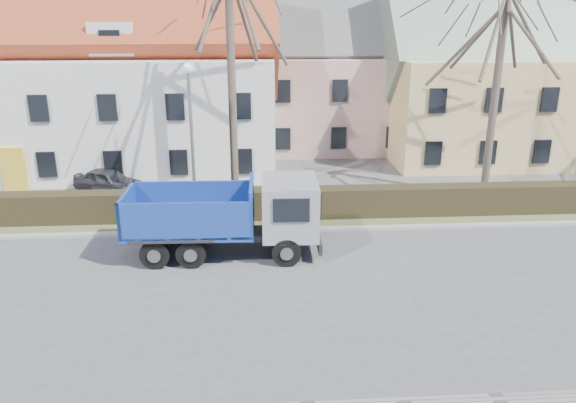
{
  "coord_description": "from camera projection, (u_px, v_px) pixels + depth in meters",
  "views": [
    {
      "loc": [
        -1.13,
        -16.69,
        8.69
      ],
      "look_at": [
        0.18,
        3.71,
        1.6
      ],
      "focal_mm": 35.0,
      "sensor_mm": 36.0,
      "label": 1
    }
  ],
  "objects": [
    {
      "name": "tree_2",
      "position": [
        497.0,
        81.0,
        25.47
      ],
      "size": [
        8.0,
        8.0,
        11.0
      ],
      "primitive_type": null,
      "color": "#4D4035",
      "rests_on": "ground"
    },
    {
      "name": "streetlight",
      "position": [
        192.0,
        140.0,
        23.93
      ],
      "size": [
        0.52,
        0.52,
        6.65
      ],
      "primitive_type": null,
      "color": "gray",
      "rests_on": "ground"
    },
    {
      "name": "building_pink",
      "position": [
        330.0,
        84.0,
        36.44
      ],
      "size": [
        10.8,
        8.8,
        8.0
      ],
      "primitive_type": null,
      "color": "tan",
      "rests_on": "ground"
    },
    {
      "name": "ground",
      "position": [
        290.0,
        283.0,
        18.65
      ],
      "size": [
        120.0,
        120.0,
        0.0
      ],
      "primitive_type": "plane",
      "color": "#4A4A4C"
    },
    {
      "name": "tree_1",
      "position": [
        231.0,
        65.0,
        24.47
      ],
      "size": [
        9.2,
        9.2,
        12.65
      ],
      "primitive_type": null,
      "color": "#4D4035",
      "rests_on": "ground"
    },
    {
      "name": "curb_far",
      "position": [
        282.0,
        230.0,
        22.96
      ],
      "size": [
        80.0,
        0.3,
        0.12
      ],
      "primitive_type": "cube",
      "color": "gray",
      "rests_on": "ground"
    },
    {
      "name": "parked_car_a",
      "position": [
        109.0,
        181.0,
        27.66
      ],
      "size": [
        3.78,
        2.7,
        1.19
      ],
      "primitive_type": "imported",
      "rotation": [
        0.0,
        0.0,
        1.16
      ],
      "color": "#2A2B30",
      "rests_on": "ground"
    },
    {
      "name": "grass_strip",
      "position": [
        280.0,
        216.0,
        24.48
      ],
      "size": [
        80.0,
        3.0,
        0.1
      ],
      "primitive_type": "cube",
      "color": "#4F5932",
      "rests_on": "ground"
    },
    {
      "name": "building_yellow",
      "position": [
        532.0,
        84.0,
        34.25
      ],
      "size": [
        18.8,
        10.8,
        8.5
      ],
      "primitive_type": null,
      "color": "#D4B474",
      "rests_on": "ground"
    },
    {
      "name": "building_white",
      "position": [
        39.0,
        82.0,
        31.39
      ],
      "size": [
        26.8,
        10.8,
        9.5
      ],
      "primitive_type": null,
      "color": "silver",
      "rests_on": "ground"
    },
    {
      "name": "hedge",
      "position": [
        280.0,
        205.0,
        24.09
      ],
      "size": [
        60.0,
        0.9,
        1.3
      ],
      "primitive_type": "cube",
      "color": "black",
      "rests_on": "ground"
    },
    {
      "name": "dump_truck",
      "position": [
        216.0,
        217.0,
        20.41
      ],
      "size": [
        7.39,
        2.88,
        2.93
      ],
      "primitive_type": null,
      "rotation": [
        0.0,
        0.0,
        -0.02
      ],
      "color": "navy",
      "rests_on": "ground"
    },
    {
      "name": "cart_frame",
      "position": [
        223.0,
        232.0,
        22.1
      ],
      "size": [
        0.75,
        0.59,
        0.61
      ],
      "primitive_type": null,
      "rotation": [
        0.0,
        0.0,
        -0.37
      ],
      "color": "silver",
      "rests_on": "ground"
    }
  ]
}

